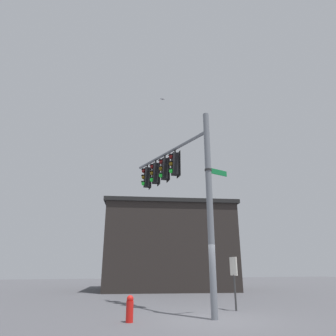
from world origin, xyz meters
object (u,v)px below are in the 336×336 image
Objects in this scene: traffic_light_mid_outer at (155,173)px; bird_flying at (162,99)px; traffic_light_nearest_pole at (175,164)px; street_name_sign at (213,171)px; historical_marker at (234,275)px; traffic_light_mid_inner at (164,169)px; traffic_light_arm_end at (147,177)px; fire_hydrant at (130,309)px.

traffic_light_mid_outer is 5.07× the size of bird_flying.
traffic_light_nearest_pole and traffic_light_mid_outer have the same top height.
street_name_sign is 4.59m from historical_marker.
street_name_sign reaches higher than historical_marker.
traffic_light_arm_end is at bearing 18.26° from traffic_light_mid_inner.
bird_flying reaches higher than street_name_sign.
street_name_sign is 5.89m from fire_hydrant.
traffic_light_nearest_pole reaches higher than street_name_sign.
street_name_sign is 4.21× the size of bird_flying.
traffic_light_arm_end is (0.84, 0.28, 0.00)m from traffic_light_mid_outer.
traffic_light_mid_inner is at bearing -161.74° from traffic_light_arm_end.
traffic_light_nearest_pole is at bearing 81.39° from historical_marker.
traffic_light_nearest_pole is at bearing -48.10° from fire_hydrant.
traffic_light_arm_end is 6.58m from historical_marker.
traffic_light_nearest_pole is 1.00× the size of traffic_light_mid_outer.
traffic_light_mid_outer is 1.59× the size of fire_hydrant.
street_name_sign is at bearing -157.64° from traffic_light_mid_outer.
historical_marker is at bearing -98.61° from traffic_light_nearest_pole.
traffic_light_nearest_pole is 1.00× the size of traffic_light_mid_inner.
street_name_sign is at bearing -158.37° from traffic_light_arm_end.
bird_flying reaches higher than historical_marker.
historical_marker reaches higher than fire_hydrant.
traffic_light_mid_inner is 5.07× the size of bird_flying.
traffic_light_mid_inner is at bearing 171.11° from bird_flying.
traffic_light_arm_end is 5.03m from street_name_sign.
traffic_light_mid_outer is at bearing -161.74° from traffic_light_arm_end.
bird_flying is (2.13, 0.07, 4.69)m from traffic_light_nearest_pole.
traffic_light_nearest_pole is 1.00× the size of traffic_light_arm_end.
bird_flying is at bearing -27.20° from fire_hydrant.
historical_marker is (-0.38, -2.49, -4.90)m from traffic_light_nearest_pole.
traffic_light_nearest_pole is at bearing -161.74° from traffic_light_arm_end.
historical_marker is at bearing -130.99° from traffic_light_arm_end.
traffic_light_mid_inner is at bearing -161.74° from traffic_light_mid_outer.
traffic_light_arm_end reaches higher than historical_marker.
traffic_light_nearest_pole is 1.20× the size of street_name_sign.
traffic_light_nearest_pole is 2.64m from traffic_light_arm_end.
traffic_light_arm_end is 7.50m from fire_hydrant.
street_name_sign is at bearing -154.53° from traffic_light_nearest_pole.
street_name_sign is (-2.09, -1.00, -0.92)m from traffic_light_nearest_pole.
street_name_sign is 7.10m from bird_flying.
traffic_light_mid_outer is at bearing 22.36° from street_name_sign.
bird_flying is at bearing -116.70° from traffic_light_arm_end.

